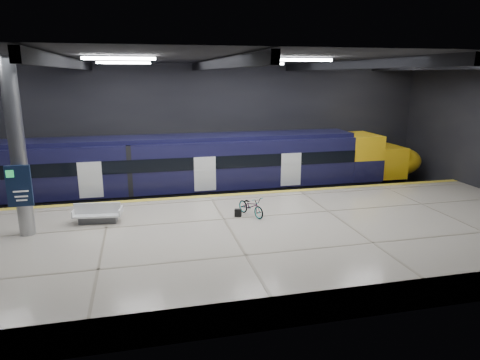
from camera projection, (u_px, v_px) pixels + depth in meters
name	position (u px, v px, depth m)	size (l,w,h in m)	color
ground	(220.00, 234.00, 20.12)	(30.00, 30.00, 0.00)	black
room_shell	(218.00, 112.00, 18.75)	(30.10, 16.10, 8.05)	black
platform	(231.00, 243.00, 17.63)	(30.00, 11.00, 1.10)	beige
safety_strip	(210.00, 196.00, 22.45)	(30.00, 0.40, 0.01)	yellow
rails	(203.00, 200.00, 25.30)	(30.00, 1.52, 0.16)	gray
train	(180.00, 169.00, 24.54)	(29.40, 2.84, 3.79)	black
bench	(98.00, 216.00, 18.38)	(2.09, 1.07, 0.89)	#595B60
bicycle	(251.00, 206.00, 19.25)	(0.60, 1.72, 0.90)	#99999E
pannier_bag	(238.00, 213.00, 19.19)	(0.30, 0.18, 0.35)	black
info_column	(18.00, 151.00, 16.30)	(0.90, 0.78, 6.90)	#9EA0A5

